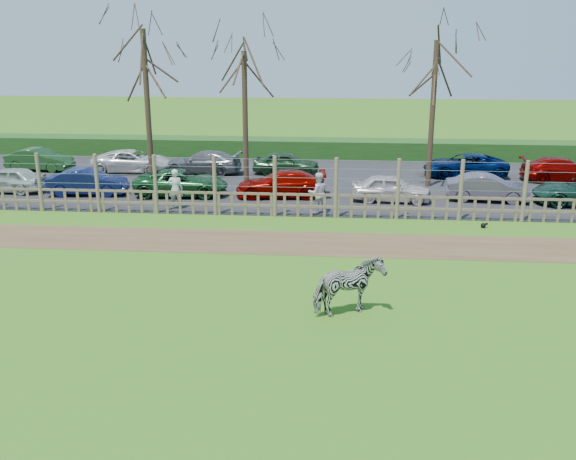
# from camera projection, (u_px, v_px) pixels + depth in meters

# --- Properties ---
(ground) EXTENTS (120.00, 120.00, 0.00)m
(ground) POSITION_uv_depth(u_px,v_px,m) (247.00, 289.00, 19.01)
(ground) COLOR #4F9C29
(ground) RESTS_ON ground
(dirt_strip) EXTENTS (34.00, 2.80, 0.01)m
(dirt_strip) POSITION_uv_depth(u_px,v_px,m) (265.00, 242.00, 23.30)
(dirt_strip) COLOR brown
(dirt_strip) RESTS_ON ground
(asphalt) EXTENTS (44.00, 13.00, 0.04)m
(asphalt) POSITION_uv_depth(u_px,v_px,m) (288.00, 182.00, 32.82)
(asphalt) COLOR #232326
(asphalt) RESTS_ON ground
(hedge) EXTENTS (46.00, 2.00, 1.10)m
(hedge) POSITION_uv_depth(u_px,v_px,m) (297.00, 148.00, 39.34)
(hedge) COLOR #1E4716
(hedge) RESTS_ON ground
(fence) EXTENTS (30.16, 0.16, 2.50)m
(fence) POSITION_uv_depth(u_px,v_px,m) (275.00, 197.00, 26.40)
(fence) COLOR brown
(fence) RESTS_ON ground
(tree_left) EXTENTS (4.80, 4.80, 7.88)m
(tree_left) POSITION_uv_depth(u_px,v_px,m) (145.00, 71.00, 29.80)
(tree_left) COLOR #3D2B1E
(tree_left) RESTS_ON ground
(tree_mid) EXTENTS (4.80, 4.80, 6.83)m
(tree_mid) POSITION_uv_depth(u_px,v_px,m) (245.00, 86.00, 30.61)
(tree_mid) COLOR #3D2B1E
(tree_mid) RESTS_ON ground
(tree_right) EXTENTS (4.80, 4.80, 7.35)m
(tree_right) POSITION_uv_depth(u_px,v_px,m) (435.00, 79.00, 30.26)
(tree_right) COLOR #3D2B1E
(tree_right) RESTS_ON ground
(zebra) EXTENTS (2.08, 1.67, 1.60)m
(zebra) POSITION_uv_depth(u_px,v_px,m) (349.00, 287.00, 17.05)
(zebra) COLOR gray
(zebra) RESTS_ON ground
(visitor_a) EXTENTS (0.66, 0.47, 1.72)m
(visitor_a) POSITION_uv_depth(u_px,v_px,m) (175.00, 189.00, 27.44)
(visitor_a) COLOR beige
(visitor_a) RESTS_ON asphalt
(visitor_b) EXTENTS (1.00, 0.88, 1.72)m
(visitor_b) POSITION_uv_depth(u_px,v_px,m) (318.00, 193.00, 26.75)
(visitor_b) COLOR silver
(visitor_b) RESTS_ON asphalt
(crow) EXTENTS (0.27, 0.20, 0.22)m
(crow) POSITION_uv_depth(u_px,v_px,m) (484.00, 225.00, 24.99)
(crow) COLOR black
(crow) RESTS_ON ground
(car_0) EXTENTS (3.57, 1.54, 1.20)m
(car_0) POSITION_uv_depth(u_px,v_px,m) (8.00, 180.00, 30.41)
(car_0) COLOR #B7C4B5
(car_0) RESTS_ON asphalt
(car_1) EXTENTS (3.74, 1.59, 1.20)m
(car_1) POSITION_uv_depth(u_px,v_px,m) (88.00, 182.00, 29.89)
(car_1) COLOR #111A50
(car_1) RESTS_ON asphalt
(car_2) EXTENTS (4.42, 2.23, 1.20)m
(car_2) POSITION_uv_depth(u_px,v_px,m) (181.00, 183.00, 29.80)
(car_2) COLOR #194F22
(car_2) RESTS_ON asphalt
(car_3) EXTENTS (4.26, 2.02, 1.20)m
(car_3) POSITION_uv_depth(u_px,v_px,m) (281.00, 184.00, 29.52)
(car_3) COLOR #8A0400
(car_3) RESTS_ON asphalt
(car_4) EXTENTS (3.60, 1.63, 1.20)m
(car_4) POSITION_uv_depth(u_px,v_px,m) (391.00, 188.00, 28.71)
(car_4) COLOR silver
(car_4) RESTS_ON asphalt
(car_5) EXTENTS (3.75, 1.63, 1.20)m
(car_5) POSITION_uv_depth(u_px,v_px,m) (488.00, 188.00, 28.79)
(car_5) COLOR slate
(car_5) RESTS_ON asphalt
(car_7) EXTENTS (3.74, 1.61, 1.20)m
(car_7) POSITION_uv_depth(u_px,v_px,m) (39.00, 160.00, 35.28)
(car_7) COLOR #225021
(car_7) RESTS_ON asphalt
(car_8) EXTENTS (4.39, 2.16, 1.20)m
(car_8) POSITION_uv_depth(u_px,v_px,m) (133.00, 161.00, 34.82)
(car_8) COLOR silver
(car_8) RESTS_ON asphalt
(car_9) EXTENTS (4.26, 2.03, 1.20)m
(car_9) POSITION_uv_depth(u_px,v_px,m) (203.00, 162.00, 34.53)
(car_9) COLOR slate
(car_9) RESTS_ON asphalt
(car_10) EXTENTS (3.58, 1.58, 1.20)m
(car_10) POSITION_uv_depth(u_px,v_px,m) (286.00, 163.00, 34.34)
(car_10) COLOR #254A28
(car_10) RESTS_ON asphalt
(car_12) EXTENTS (4.40, 2.19, 1.20)m
(car_12) POSITION_uv_depth(u_px,v_px,m) (465.00, 165.00, 33.68)
(car_12) COLOR #021447
(car_12) RESTS_ON asphalt
(car_13) EXTENTS (4.16, 1.73, 1.20)m
(car_13) POSITION_uv_depth(u_px,v_px,m) (563.00, 170.00, 32.61)
(car_13) COLOR #820402
(car_13) RESTS_ON asphalt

